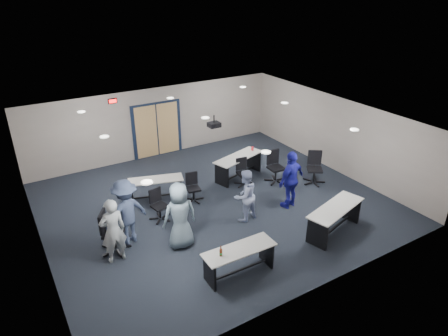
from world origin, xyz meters
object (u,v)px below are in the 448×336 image
person_navy (291,179)px  chair_loose_left (113,232)px  chair_back_b (193,188)px  person_back (126,212)px  chair_back_d (276,167)px  table_front_right (335,215)px  table_front_left (239,257)px  person_gray (113,231)px  person_lightblue (245,196)px  table_back_left (156,185)px  chair_back_c (244,172)px  chair_back_a (160,205)px  table_back_right (239,163)px  chair_loose_right (315,168)px  person_plaid (180,216)px

person_navy → chair_loose_left: bearing=-20.2°
chair_back_b → person_back: person_back is taller
chair_back_d → table_front_right: bearing=-94.9°
table_front_left → chair_loose_left: (-2.24, 2.44, 0.07)m
person_gray → person_back: person_back is taller
person_lightblue → person_back: (-3.26, 0.69, 0.13)m
table_front_left → table_back_left: 4.40m
chair_back_c → chair_back_d: (1.09, -0.38, 0.09)m
chair_back_a → person_lightblue: size_ratio=0.60×
table_back_right → table_back_left: bearing=162.4°
person_back → table_back_left: bearing=-143.1°
chair_back_d → chair_loose_right: size_ratio=1.00×
chair_back_a → person_gray: 2.08m
table_front_right → table_back_left: size_ratio=1.16×
chair_back_a → chair_loose_right: size_ratio=0.84×
chair_loose_left → chair_loose_right: chair_loose_left is taller
person_gray → person_plaid: person_plaid is taller
table_back_left → person_lightblue: 3.03m
person_lightblue → chair_back_a: bearing=-40.0°
table_front_right → table_back_left: 5.52m
table_front_left → chair_back_c: 4.56m
chair_back_d → person_plaid: 4.70m
table_front_right → person_navy: person_navy is taller
chair_back_a → person_plaid: person_plaid is taller
chair_back_b → chair_loose_right: 4.23m
person_lightblue → chair_loose_right: bearing=-177.6°
table_back_left → chair_back_c: (2.90, -0.66, -0.01)m
table_back_left → person_gray: size_ratio=1.04×
chair_back_a → chair_back_d: chair_back_d is taller
chair_back_d → person_gray: bearing=-163.5°
chair_back_c → chair_back_d: 1.15m
chair_back_c → chair_back_d: chair_back_d is taller
table_front_right → chair_loose_left: (-5.43, 2.35, 0.02)m
table_front_left → table_back_left: (-0.27, 4.39, -0.03)m
chair_back_d → table_back_left: bearing=169.6°
person_lightblue → table_back_left: bearing=-63.9°
chair_loose_left → table_back_left: bearing=-14.1°
chair_loose_right → person_navy: size_ratio=0.61×
chair_back_d → person_gray: person_gray is taller
person_lightblue → table_front_left: bearing=43.9°
person_plaid → table_back_right: bearing=-137.9°
chair_back_c → table_front_right: bearing=-72.9°
table_back_right → person_navy: 2.53m
person_back → chair_back_b: bearing=-169.6°
table_front_right → person_lightblue: (-1.74, 1.84, 0.24)m
table_back_left → chair_back_a: 1.25m
table_back_right → chair_loose_left: 5.39m
chair_loose_left → person_gray: (-0.10, -0.41, 0.30)m
person_gray → person_plaid: (1.65, -0.29, 0.05)m
table_front_left → person_gray: person_gray is taller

